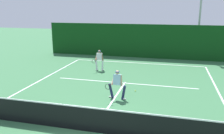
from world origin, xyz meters
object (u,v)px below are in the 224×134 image
object	(u,v)px
player_far	(99,59)
light_pole	(200,11)
player_near	(117,83)
tennis_ball	(135,91)

from	to	relation	value
player_far	light_pole	bearing A→B (deg)	-141.88
player_near	player_far	xyz separation A→B (m)	(-2.61, 5.23, 0.01)
player_near	tennis_ball	size ratio (longest dim) A/B	23.20
tennis_ball	light_pole	distance (m)	11.92
tennis_ball	player_far	bearing A→B (deg)	130.66
player_far	tennis_ball	distance (m)	5.22
player_near	player_far	world-z (taller)	player_far
player_far	light_pole	xyz separation A→B (m)	(7.45, 6.43, 3.49)
tennis_ball	player_near	bearing A→B (deg)	-119.58
player_near	light_pole	world-z (taller)	light_pole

